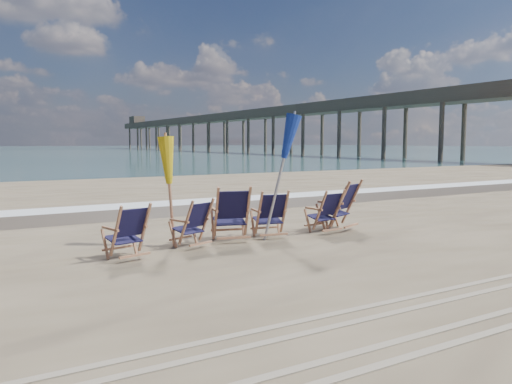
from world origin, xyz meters
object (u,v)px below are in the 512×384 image
beach_chair_4 (338,211)px  umbrella_blue (278,141)px  beach_chair_5 (352,204)px  umbrella_yellow (170,166)px  fishing_pier (240,127)px  beach_chair_3 (285,214)px  beach_chair_2 (248,213)px  beach_chair_0 (145,230)px  beach_chair_1 (206,222)px

beach_chair_4 → umbrella_blue: (-1.52, -0.05, 1.45)m
beach_chair_5 → umbrella_yellow: 4.23m
umbrella_yellow → fishing_pier: bearing=61.0°
beach_chair_3 → umbrella_yellow: 2.47m
beach_chair_2 → beach_chair_5: bearing=-161.8°
beach_chair_0 → beach_chair_2: bearing=174.5°
beach_chair_1 → umbrella_blue: umbrella_blue is taller
beach_chair_2 → umbrella_yellow: (-1.42, 0.33, 0.92)m
beach_chair_3 → beach_chair_0: bearing=16.9°
beach_chair_2 → fishing_pier: bearing=-102.9°
beach_chair_0 → beach_chair_3: beach_chair_3 is taller
beach_chair_3 → beach_chair_4: beach_chair_3 is taller
beach_chair_0 → beach_chair_1: (1.27, 0.37, -0.02)m
umbrella_yellow → umbrella_blue: 2.12m
beach_chair_3 → umbrella_yellow: umbrella_yellow is taller
beach_chair_0 → umbrella_blue: umbrella_blue is taller
beach_chair_2 → beach_chair_3: size_ratio=1.12×
beach_chair_0 → umbrella_yellow: 1.38m
umbrella_yellow → beach_chair_4: bearing=-6.6°
beach_chair_5 → umbrella_blue: size_ratio=0.44×
fishing_pier → beach_chair_0: bearing=-119.2°
umbrella_blue → beach_chair_2: bearing=168.3°
beach_chair_3 → fishing_pier: fishing_pier is taller
beach_chair_0 → umbrella_blue: size_ratio=0.38×
beach_chair_4 → fishing_pier: (36.27, 72.24, 4.19)m
beach_chair_1 → beach_chair_2: (0.84, -0.04, 0.09)m
beach_chair_0 → umbrella_blue: 3.09m
beach_chair_0 → beach_chair_4: bearing=169.1°
beach_chair_3 → beach_chair_1: bearing=8.7°
beach_chair_2 → umbrella_blue: bearing=-176.7°
beach_chair_5 → umbrella_yellow: size_ratio=0.55×
umbrella_yellow → fishing_pier: (39.81, 71.83, 3.19)m
beach_chair_4 → fishing_pier: 80.94m
beach_chair_1 → beach_chair_3: size_ratio=0.92×
umbrella_yellow → beach_chair_0: bearing=-136.3°
beach_chair_4 → umbrella_blue: bearing=-4.5°
beach_chair_0 → beach_chair_1: bearing=-178.2°
beach_chair_1 → beach_chair_3: (1.66, -0.07, 0.04)m
beach_chair_3 → fishing_pier: size_ratio=0.01×
beach_chair_5 → fishing_pier: size_ratio=0.01×
beach_chair_1 → umbrella_yellow: size_ratio=0.45×
beach_chair_4 → beach_chair_5: (0.58, 0.23, 0.09)m
beach_chair_2 → beach_chair_4: bearing=-167.1°
beach_chair_1 → fishing_pier: fishing_pier is taller
beach_chair_3 → umbrella_yellow: (-2.24, 0.37, 0.98)m
beach_chair_2 → beach_chair_1: bearing=12.4°
beach_chair_2 → umbrella_blue: (0.60, -0.13, 1.37)m
beach_chair_2 → beach_chair_4: size_ratio=1.18×
beach_chair_4 → umbrella_yellow: bearing=-12.9°
beach_chair_5 → beach_chair_1: bearing=-22.5°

